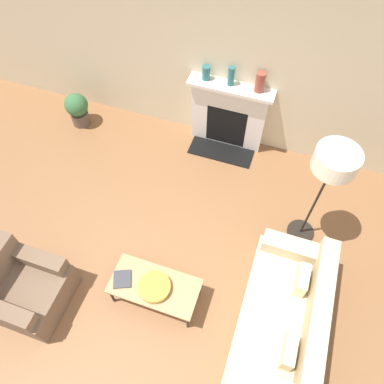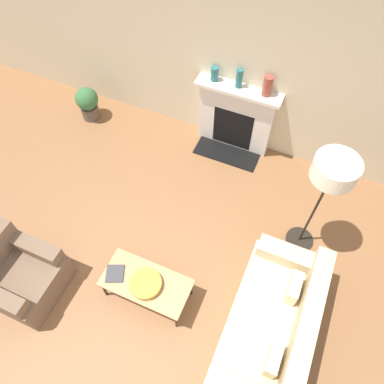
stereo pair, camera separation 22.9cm
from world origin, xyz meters
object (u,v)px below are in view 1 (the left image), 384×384
at_px(fireplace, 228,116).
at_px(floor_lamp, 333,167).
at_px(armchair_near, 24,289).
at_px(mantel_vase_center_right, 260,82).
at_px(mantel_vase_left, 206,73).
at_px(coffee_table, 155,286).
at_px(book, 122,279).
at_px(mantel_vase_center_left, 231,76).
at_px(bowl, 154,287).
at_px(potted_plant, 77,108).
at_px(couch, 284,318).

bearing_deg(fireplace, floor_lamp, -42.01).
xyz_separation_m(armchair_near, mantel_vase_center_right, (1.95, 3.36, 0.97)).
bearing_deg(mantel_vase_left, coffee_table, -84.13).
bearing_deg(mantel_vase_left, book, -91.84).
relative_size(armchair_near, coffee_table, 0.81).
xyz_separation_m(floor_lamp, mantel_vase_center_left, (-1.49, 1.33, -0.19)).
height_order(bowl, mantel_vase_center_left, mantel_vase_center_left).
bearing_deg(potted_plant, coffee_table, -45.72).
height_order(bowl, mantel_vase_center_right, mantel_vase_center_right).
bearing_deg(floor_lamp, mantel_vase_center_left, 138.11).
bearing_deg(mantel_vase_center_left, bowl, -91.02).
bearing_deg(coffee_table, fireplace, 88.13).
bearing_deg(potted_plant, armchair_near, -73.26).
distance_m(couch, coffee_table, 1.54).
xyz_separation_m(couch, bowl, (-1.51, -0.18, 0.16)).
distance_m(book, potted_plant, 3.16).
bearing_deg(mantel_vase_center_right, armchair_near, -120.12).
xyz_separation_m(mantel_vase_center_left, mantel_vase_center_right, (0.41, 0.00, 0.01)).
bearing_deg(mantel_vase_left, fireplace, -2.15).
xyz_separation_m(fireplace, armchair_near, (-1.57, -3.35, -0.24)).
bearing_deg(mantel_vase_center_left, potted_plant, -170.14).
relative_size(fireplace, coffee_table, 1.19).
bearing_deg(mantel_vase_center_left, couch, -61.47).
bearing_deg(floor_lamp, armchair_near, -146.24).
distance_m(bowl, floor_lamp, 2.40).
height_order(book, potted_plant, potted_plant).
relative_size(floor_lamp, potted_plant, 2.88).
xyz_separation_m(floor_lamp, potted_plant, (-3.91, 0.91, -1.15)).
relative_size(fireplace, floor_lamp, 0.74).
bearing_deg(book, couch, -17.33).
xyz_separation_m(coffee_table, bowl, (0.02, -0.03, 0.08)).
xyz_separation_m(fireplace, book, (-0.48, -2.88, -0.14)).
relative_size(couch, mantel_vase_center_left, 6.31).
relative_size(bowl, floor_lamp, 0.22).
bearing_deg(mantel_vase_center_right, fireplace, -177.85).
distance_m(couch, bowl, 1.53).
bearing_deg(book, mantel_vase_center_left, 57.58).
bearing_deg(mantel_vase_center_right, mantel_vase_left, 180.00).
bearing_deg(floor_lamp, bowl, -135.03).
distance_m(floor_lamp, mantel_vase_left, 2.29).
height_order(fireplace, bowl, fireplace).
height_order(bowl, mantel_vase_left, mantel_vase_left).
bearing_deg(fireplace, mantel_vase_center_left, 147.33).
bearing_deg(mantel_vase_left, mantel_vase_center_left, 0.00).
xyz_separation_m(fireplace, mantel_vase_center_right, (0.38, 0.01, 0.73)).
distance_m(fireplace, floor_lamp, 2.17).
bearing_deg(bowl, coffee_table, 120.90).
height_order(mantel_vase_center_left, potted_plant, mantel_vase_center_left).
bearing_deg(mantel_vase_center_left, floor_lamp, -41.89).
distance_m(coffee_table, book, 0.39).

